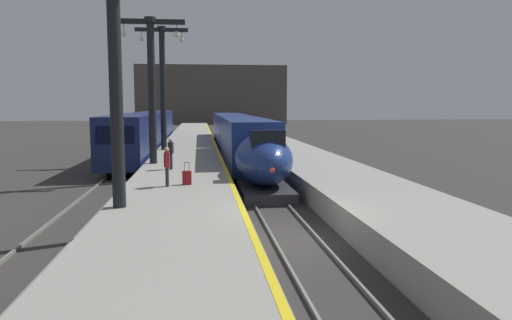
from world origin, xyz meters
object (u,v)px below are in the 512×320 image
(station_column_far, at_px, (163,77))
(passenger_mid_platform, at_px, (171,151))
(station_column_mid, at_px, (151,76))
(station_column_near, at_px, (116,37))
(regional_train_adjacent, at_px, (147,130))
(rolling_suitcase, at_px, (187,178))
(passenger_near_edge, at_px, (167,163))
(highspeed_train_main, at_px, (239,137))

(station_column_far, height_order, passenger_mid_platform, station_column_far)
(station_column_mid, bearing_deg, station_column_near, -89.75)
(regional_train_adjacent, distance_m, station_column_mid, 18.78)
(station_column_far, distance_m, passenger_mid_platform, 12.86)
(passenger_mid_platform, bearing_deg, station_column_far, 95.71)
(regional_train_adjacent, xyz_separation_m, passenger_mid_platform, (3.39, -21.06, -0.09))
(station_column_near, xyz_separation_m, rolling_suitcase, (2.12, 4.53, -5.38))
(passenger_mid_platform, bearing_deg, passenger_near_edge, -88.42)
(highspeed_train_main, distance_m, station_column_near, 23.68)
(regional_train_adjacent, relative_size, passenger_mid_platform, 21.66)
(station_column_near, relative_size, rolling_suitcase, 9.46)
(station_column_near, bearing_deg, station_column_mid, 90.25)
(regional_train_adjacent, height_order, station_column_near, station_column_near)
(highspeed_train_main, distance_m, regional_train_adjacent, 11.66)
(highspeed_train_main, xyz_separation_m, regional_train_adjacent, (-8.10, 8.38, 0.20))
(passenger_mid_platform, bearing_deg, regional_train_adjacent, 99.15)
(station_column_far, distance_m, rolling_suitcase, 18.10)
(station_column_mid, relative_size, station_column_far, 0.91)
(station_column_near, height_order, passenger_mid_platform, station_column_near)
(highspeed_train_main, xyz_separation_m, station_column_near, (-5.84, -22.44, 4.80))
(station_column_near, relative_size, station_column_far, 0.99)
(regional_train_adjacent, height_order, rolling_suitcase, regional_train_adjacent)
(highspeed_train_main, relative_size, passenger_near_edge, 22.28)
(highspeed_train_main, relative_size, regional_train_adjacent, 1.03)
(rolling_suitcase, bearing_deg, passenger_near_edge, -153.91)
(passenger_near_edge, relative_size, rolling_suitcase, 1.72)
(passenger_near_edge, bearing_deg, regional_train_adjacent, 97.57)
(station_column_mid, distance_m, passenger_mid_platform, 5.21)
(highspeed_train_main, xyz_separation_m, passenger_mid_platform, (-4.71, -12.68, 0.11))
(regional_train_adjacent, bearing_deg, station_column_near, -85.81)
(station_column_near, bearing_deg, station_column_far, 90.15)
(station_column_mid, bearing_deg, passenger_near_edge, -80.98)
(highspeed_train_main, bearing_deg, passenger_mid_platform, -110.36)
(highspeed_train_main, height_order, regional_train_adjacent, regional_train_adjacent)
(passenger_mid_platform, xyz_separation_m, rolling_suitcase, (0.98, -5.22, -0.69))
(station_column_far, distance_m, passenger_near_edge, 18.21)
(passenger_near_edge, distance_m, rolling_suitcase, 1.15)
(regional_train_adjacent, xyz_separation_m, station_column_far, (2.20, -9.13, 4.56))
(station_column_near, distance_m, rolling_suitcase, 7.34)
(regional_train_adjacent, height_order, station_column_mid, station_column_mid)
(station_column_mid, xyz_separation_m, rolling_suitcase, (2.17, -8.09, -4.86))
(passenger_near_edge, distance_m, passenger_mid_platform, 5.63)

